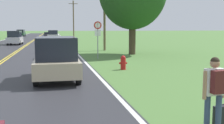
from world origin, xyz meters
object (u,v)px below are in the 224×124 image
at_px(hitchhiker_person, 215,86).
at_px(car_dark_grey_hatchback_distant, 48,35).
at_px(car_champagne_van_approaching, 56,58).
at_px(car_silver_van_mid_near, 15,38).
at_px(fire_hydrant, 123,62).
at_px(car_white_suv_mid_far, 53,35).
at_px(car_black_sedan_receding, 54,35).
at_px(car_dark_green_van_horizon, 21,33).
at_px(traffic_sign, 98,30).
at_px(suitcase, 222,117).

height_order(hitchhiker_person, car_dark_grey_hatchback_distant, hitchhiker_person).
xyz_separation_m(car_champagne_van_approaching, car_silver_van_mid_near, (-5.20, 27.64, -0.02)).
relative_size(fire_hydrant, car_champagne_van_approaching, 0.20).
distance_m(car_white_suv_mid_far, car_black_sedan_receding, 11.04).
bearing_deg(car_dark_grey_hatchback_distant, car_white_suv_mid_far, 4.66).
height_order(hitchhiker_person, car_champagne_van_approaching, car_champagne_van_approaching).
xyz_separation_m(fire_hydrant, car_champagne_van_approaching, (-3.67, -2.39, 0.59)).
distance_m(car_white_suv_mid_far, car_dark_grey_hatchback_distant, 16.13).
height_order(car_white_suv_mid_far, car_dark_green_van_horizon, car_white_suv_mid_far).
height_order(car_dark_grey_hatchback_distant, car_dark_green_van_horizon, car_dark_green_van_horizon).
relative_size(hitchhiker_person, car_silver_van_mid_near, 0.41).
relative_size(car_white_suv_mid_far, car_dark_green_van_horizon, 0.94).
relative_size(hitchhiker_person, traffic_sign, 0.60).
xyz_separation_m(traffic_sign, car_black_sedan_receding, (-3.00, 41.45, -1.35)).
bearing_deg(car_black_sedan_receding, hitchhiker_person, 1.86).
distance_m(suitcase, car_dark_grey_hatchback_distant, 61.42).
relative_size(car_white_suv_mid_far, car_black_sedan_receding, 0.86).
xyz_separation_m(car_silver_van_mid_near, car_white_suv_mid_far, (5.16, 10.57, 0.01)).
distance_m(car_silver_van_mid_near, car_dark_grey_hatchback_distant, 26.95).
bearing_deg(suitcase, traffic_sign, -2.99).
bearing_deg(car_dark_grey_hatchback_distant, car_black_sedan_receding, 15.12).
bearing_deg(fire_hydrant, suitcase, -89.77).
bearing_deg(car_black_sedan_receding, car_white_suv_mid_far, -2.18).
bearing_deg(car_champagne_van_approaching, car_white_suv_mid_far, -179.99).
relative_size(hitchhiker_person, car_dark_grey_hatchback_distant, 0.48).
bearing_deg(car_silver_van_mid_near, car_white_suv_mid_far, -25.16).
relative_size(suitcase, car_dark_green_van_horizon, 0.13).
relative_size(fire_hydrant, car_dark_grey_hatchback_distant, 0.22).
relative_size(car_white_suv_mid_far, car_dark_grey_hatchback_distant, 1.14).
height_order(traffic_sign, car_black_sedan_receding, traffic_sign).
bearing_deg(car_dark_grey_hatchback_distant, car_dark_green_van_horizon, -143.03).
bearing_deg(car_dark_green_van_horizon, hitchhiker_person, -168.24).
relative_size(hitchhiker_person, car_champagne_van_approaching, 0.42).
relative_size(traffic_sign, car_champagne_van_approaching, 0.70).
xyz_separation_m(hitchhiker_person, car_champagne_van_approaching, (-3.40, 7.07, -0.03)).
xyz_separation_m(fire_hydrant, car_dark_grey_hatchback_distant, (-4.89, 51.90, 0.30)).
relative_size(car_silver_van_mid_near, car_white_suv_mid_far, 1.02).
bearing_deg(suitcase, car_silver_van_mid_near, 9.11).
relative_size(traffic_sign, car_black_sedan_receding, 0.60).
xyz_separation_m(car_black_sedan_receding, car_dark_green_van_horizon, (-8.30, 14.46, 0.17)).
bearing_deg(hitchhiker_person, car_dark_grey_hatchback_distant, -1.02).
bearing_deg(car_silver_van_mid_near, car_dark_grey_hatchback_distant, -7.60).
distance_m(hitchhiker_person, car_dark_grey_hatchback_distant, 61.53).
bearing_deg(car_champagne_van_approaching, car_dark_green_van_horizon, -172.71).
bearing_deg(hitchhiker_person, car_champagne_van_approaching, 20.39).
distance_m(hitchhiker_person, car_champagne_van_approaching, 7.84).
bearing_deg(car_white_suv_mid_far, hitchhiker_person, 7.11).
height_order(suitcase, car_black_sedan_receding, car_black_sedan_receding).
height_order(hitchhiker_person, fire_hydrant, hitchhiker_person).
bearing_deg(car_black_sedan_receding, car_dark_grey_hatchback_distant, -166.81).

